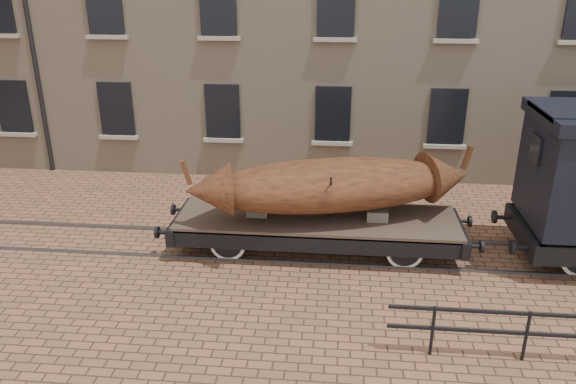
{
  "coord_description": "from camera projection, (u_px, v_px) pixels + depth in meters",
  "views": [
    {
      "loc": [
        1.26,
        -12.26,
        6.46
      ],
      "look_at": [
        0.02,
        0.5,
        1.3
      ],
      "focal_mm": 35.0,
      "sensor_mm": 36.0,
      "label": 1
    }
  ],
  "objects": [
    {
      "name": "iron_boat",
      "position": [
        331.0,
        185.0,
        13.1
      ],
      "size": [
        6.81,
        3.34,
        1.63
      ],
      "color": "brown",
      "rests_on": "flatcar_wagon"
    },
    {
      "name": "rail_track",
      "position": [
        285.0,
        247.0,
        13.83
      ],
      "size": [
        30.0,
        1.52,
        0.06
      ],
      "color": "#59595E",
      "rests_on": "ground"
    },
    {
      "name": "ground",
      "position": [
        285.0,
        248.0,
        13.85
      ],
      "size": [
        90.0,
        90.0,
        0.0
      ],
      "primitive_type": "plane",
      "color": "brown"
    },
    {
      "name": "flatcar_wagon",
      "position": [
        317.0,
        223.0,
        13.51
      ],
      "size": [
        7.56,
        2.05,
        1.14
      ],
      "color": "brown",
      "rests_on": "ground"
    }
  ]
}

